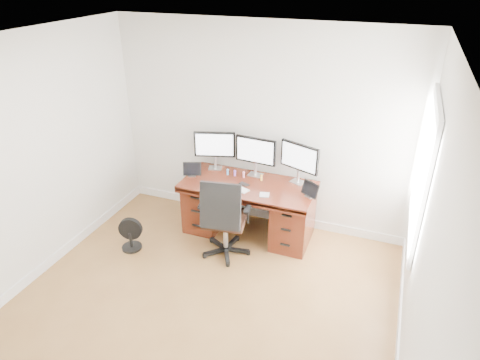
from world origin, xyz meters
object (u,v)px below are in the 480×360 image
(office_chair, at_px, (225,231))
(monitor_center, at_px, (256,152))
(floor_fan, at_px, (130,235))
(keyboard, at_px, (239,189))
(desk, at_px, (249,206))

(office_chair, distance_m, monitor_center, 1.10)
(office_chair, xyz_separation_m, floor_fan, (-1.16, -0.31, -0.15))
(floor_fan, bearing_deg, keyboard, 13.73)
(office_chair, height_order, keyboard, office_chair)
(office_chair, height_order, floor_fan, office_chair)
(desk, bearing_deg, office_chair, -100.29)
(desk, distance_m, keyboard, 0.41)
(keyboard, bearing_deg, floor_fan, -129.03)
(desk, height_order, monitor_center, monitor_center)
(floor_fan, xyz_separation_m, monitor_center, (1.27, 1.13, 0.87))
(floor_fan, bearing_deg, office_chair, -0.82)
(floor_fan, distance_m, keyboard, 1.50)
(desk, relative_size, floor_fan, 3.90)
(desk, relative_size, monitor_center, 3.09)
(floor_fan, height_order, keyboard, keyboard)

